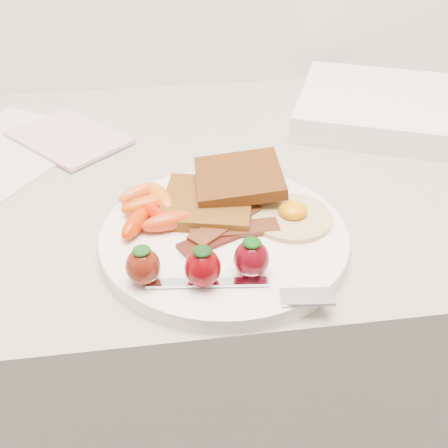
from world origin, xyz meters
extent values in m
cube|color=gray|center=(0.00, 1.70, 0.45)|extent=(2.00, 0.60, 0.90)
cylinder|color=white|center=(-0.01, 1.54, 0.91)|extent=(0.27, 0.27, 0.02)
cube|color=#451F0B|center=(-0.02, 1.58, 0.93)|extent=(0.12, 0.12, 0.01)
cube|color=black|center=(0.02, 1.61, 0.94)|extent=(0.11, 0.11, 0.02)
cylinder|color=beige|center=(0.07, 1.55, 0.92)|extent=(0.10, 0.10, 0.01)
ellipsoid|color=orange|center=(0.07, 1.55, 0.93)|extent=(0.04, 0.04, 0.02)
cube|color=black|center=(-0.01, 1.52, 0.92)|extent=(0.10, 0.06, 0.00)
cube|color=#38130B|center=(0.01, 1.53, 0.92)|extent=(0.10, 0.03, 0.00)
cube|color=black|center=(0.00, 1.54, 0.92)|extent=(0.09, 0.08, 0.00)
ellipsoid|color=#DF4C01|center=(-0.09, 1.59, 0.93)|extent=(0.06, 0.04, 0.02)
ellipsoid|color=#BD1800|center=(-0.08, 1.56, 0.93)|extent=(0.04, 0.05, 0.02)
ellipsoid|color=#C02900|center=(-0.10, 1.55, 0.93)|extent=(0.04, 0.06, 0.02)
ellipsoid|color=#DC610E|center=(-0.07, 1.60, 0.93)|extent=(0.04, 0.07, 0.02)
ellipsoid|color=#E75A1D|center=(-0.10, 1.61, 0.93)|extent=(0.05, 0.04, 0.02)
ellipsoid|color=red|center=(-0.06, 1.55, 0.93)|extent=(0.06, 0.03, 0.02)
ellipsoid|color=#5D160A|center=(-0.09, 1.47, 0.94)|extent=(0.03, 0.03, 0.04)
ellipsoid|color=#153F0F|center=(-0.09, 1.47, 0.96)|extent=(0.02, 0.02, 0.01)
ellipsoid|color=#610106|center=(-0.04, 1.46, 0.94)|extent=(0.04, 0.04, 0.04)
ellipsoid|color=black|center=(-0.04, 1.46, 0.96)|extent=(0.02, 0.02, 0.01)
ellipsoid|color=#51030C|center=(0.01, 1.46, 0.94)|extent=(0.03, 0.03, 0.04)
ellipsoid|color=#0A3E08|center=(0.01, 1.46, 0.96)|extent=(0.02, 0.02, 0.01)
cube|color=silver|center=(-0.03, 1.45, 0.92)|extent=(0.12, 0.02, 0.00)
cube|color=silver|center=(0.06, 1.42, 0.92)|extent=(0.05, 0.03, 0.00)
cube|color=#DBA2B3|center=(-0.20, 1.81, 0.91)|extent=(0.19, 0.20, 0.01)
cube|color=white|center=(0.30, 1.81, 0.92)|extent=(0.37, 0.34, 0.04)
camera|label=1|loc=(-0.07, 1.05, 1.28)|focal=45.00mm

